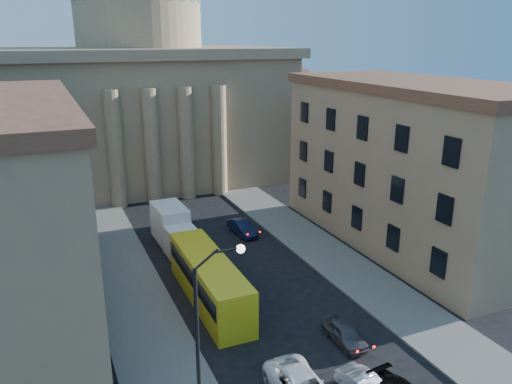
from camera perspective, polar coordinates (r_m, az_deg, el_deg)
sidewalk_left at (r=35.64m, az=-12.96°, el=-13.84°), size 5.00×60.00×0.15m
sidewalk_right at (r=41.49m, az=11.00°, el=-9.03°), size 5.00×60.00×0.15m
church at (r=69.36m, az=-12.72°, el=11.58°), size 68.02×28.76×36.60m
building_right at (r=47.01m, az=17.36°, el=3.17°), size 11.60×26.60×14.70m
street_lamp at (r=24.89m, az=-5.60°, el=-14.15°), size 2.62×0.44×8.83m
car_right_far at (r=32.68m, az=10.11°, el=-15.62°), size 1.51×3.70×1.26m
car_right_distant at (r=48.22m, az=-1.56°, el=-4.08°), size 1.74×4.27×1.38m
city_bus at (r=36.23m, az=-5.40°, el=-9.84°), size 2.78×11.72×3.30m
box_truck at (r=45.84m, az=-9.44°, el=-4.14°), size 2.75×6.57×3.56m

